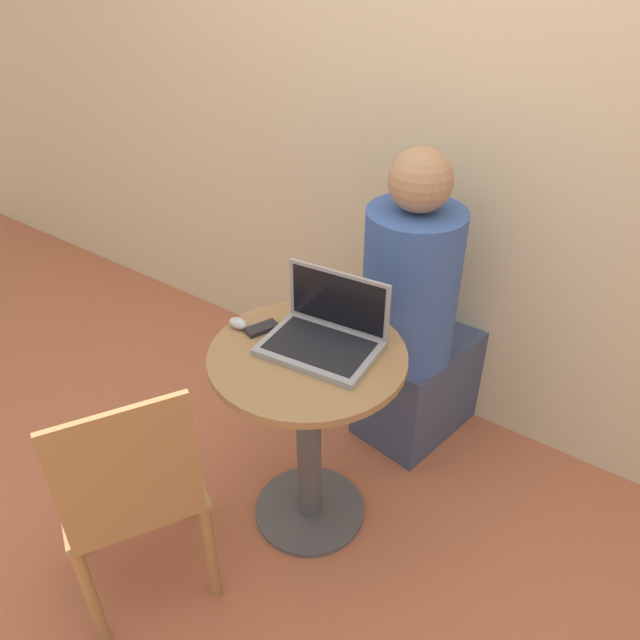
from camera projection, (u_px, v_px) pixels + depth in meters
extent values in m
plane|color=#B26042|center=(310.00, 511.00, 2.33)|extent=(12.00, 12.00, 0.00)
cube|color=beige|center=(452.00, 104.00, 2.20)|extent=(7.00, 0.05, 2.60)
cylinder|color=#4C4C51|center=(310.00, 509.00, 2.33)|extent=(0.41, 0.41, 0.02)
cylinder|color=#4C4C51|center=(309.00, 440.00, 2.13)|extent=(0.09, 0.09, 0.70)
cylinder|color=olive|center=(308.00, 356.00, 1.92)|extent=(0.62, 0.62, 0.02)
cube|color=gray|center=(319.00, 348.00, 1.92)|extent=(0.37, 0.28, 0.02)
cube|color=black|center=(319.00, 345.00, 1.92)|extent=(0.33, 0.23, 0.00)
cube|color=gray|center=(338.00, 300.00, 1.95)|extent=(0.35, 0.05, 0.20)
cube|color=black|center=(337.00, 301.00, 1.94)|extent=(0.32, 0.04, 0.18)
cube|color=black|center=(262.00, 328.00, 2.01)|extent=(0.08, 0.12, 0.02)
ellipsoid|color=#B2B2B7|center=(238.00, 323.00, 2.02)|extent=(0.07, 0.04, 0.03)
cylinder|color=#9E7042|center=(181.00, 473.00, 2.20)|extent=(0.04, 0.04, 0.44)
cylinder|color=#9E7042|center=(75.00, 508.00, 2.07)|extent=(0.04, 0.04, 0.44)
cylinder|color=#9E7042|center=(211.00, 552.00, 1.93)|extent=(0.04, 0.04, 0.44)
cylinder|color=#9E7042|center=(92.00, 598.00, 1.81)|extent=(0.04, 0.04, 0.44)
cube|color=#9E7042|center=(128.00, 481.00, 1.88)|extent=(0.54, 0.54, 0.02)
cube|color=#9E7042|center=(128.00, 474.00, 1.61)|extent=(0.20, 0.33, 0.43)
cube|color=#3D4766|center=(418.00, 383.00, 2.61)|extent=(0.40, 0.53, 0.44)
cylinder|color=#38569E|center=(410.00, 287.00, 2.25)|extent=(0.35, 0.35, 0.59)
sphere|color=#A87A56|center=(421.00, 180.00, 2.02)|extent=(0.22, 0.22, 0.22)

